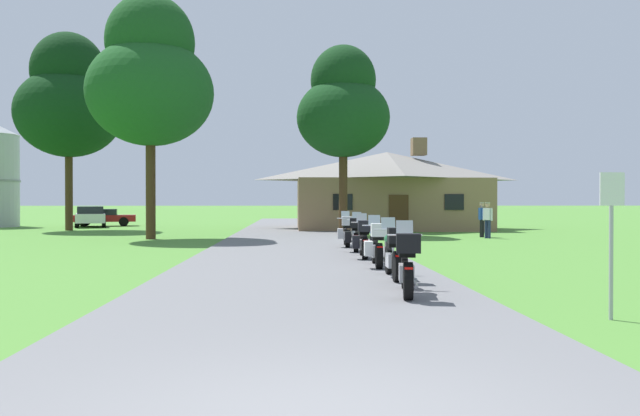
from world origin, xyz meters
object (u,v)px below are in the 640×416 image
at_px(metal_signpost_roadside, 611,227).
at_px(parked_white_suv_far_left, 90,216).
at_px(motorcycle_green_second_in_row, 394,253).
at_px(bystander_white_shirt_near_lodge, 488,218).
at_px(motorcycle_blue_third_in_row, 377,245).
at_px(parked_red_sedan_far_left, 104,217).
at_px(motorcycle_blue_fifth_in_row, 356,235).
at_px(tree_left_far, 69,101).
at_px(tree_left_near, 150,78).
at_px(bystander_blue_shirt_beside_signpost, 482,218).
at_px(motorcycle_silver_farthest_in_row, 347,232).
at_px(tree_by_lodge_front, 343,107).
at_px(motorcycle_red_nearest_to_camera, 407,263).
at_px(motorcycle_red_fourth_in_row, 364,239).

distance_m(metal_signpost_roadside, parked_white_suv_far_left, 39.06).
relative_size(motorcycle_green_second_in_row, bystander_white_shirt_near_lodge, 1.24).
distance_m(motorcycle_blue_third_in_row, bystander_white_shirt_near_lodge, 15.02).
bearing_deg(parked_white_suv_far_left, parked_red_sedan_far_left, 58.30).
distance_m(bystander_white_shirt_near_lodge, parked_red_sedan_far_left, 27.40).
xyz_separation_m(motorcycle_blue_fifth_in_row, tree_left_far, (-15.47, 17.32, 7.12)).
distance_m(bystander_white_shirt_near_lodge, tree_left_near, 16.90).
xyz_separation_m(motorcycle_green_second_in_row, tree_left_far, (-15.52, 24.90, 7.11)).
height_order(motorcycle_blue_third_in_row, tree_left_far, tree_left_far).
bearing_deg(tree_left_near, metal_signpost_roadside, -61.36).
relative_size(motorcycle_blue_third_in_row, bystander_blue_shirt_beside_signpost, 1.24).
height_order(motorcycle_blue_third_in_row, parked_white_suv_far_left, parked_white_suv_far_left).
height_order(motorcycle_green_second_in_row, parked_red_sedan_far_left, motorcycle_green_second_in_row).
height_order(motorcycle_blue_fifth_in_row, metal_signpost_roadside, metal_signpost_roadside).
bearing_deg(bystander_white_shirt_near_lodge, metal_signpost_roadside, 134.67).
xyz_separation_m(motorcycle_silver_farthest_in_row, metal_signpost_roadside, (2.63, -14.33, 0.74)).
bearing_deg(bystander_white_shirt_near_lodge, motorcycle_blue_fifth_in_row, 106.68).
relative_size(tree_left_far, tree_by_lodge_front, 1.21).
bearing_deg(tree_by_lodge_front, motorcycle_red_nearest_to_camera, -91.49).
bearing_deg(motorcycle_blue_fifth_in_row, motorcycle_green_second_in_row, -83.16).
distance_m(motorcycle_red_fourth_in_row, parked_red_sedan_far_left, 30.70).
distance_m(motorcycle_red_fourth_in_row, tree_by_lodge_front, 15.09).
height_order(bystander_white_shirt_near_lodge, parked_red_sedan_far_left, bystander_white_shirt_near_lodge).
distance_m(tree_by_lodge_front, parked_white_suv_far_left, 20.50).
bearing_deg(motorcycle_red_nearest_to_camera, tree_left_far, 127.10).
xyz_separation_m(motorcycle_red_nearest_to_camera, motorcycle_green_second_in_row, (0.15, 2.38, 0.00)).
bearing_deg(motorcycle_blue_fifth_in_row, motorcycle_red_nearest_to_camera, -84.10).
height_order(motorcycle_blue_third_in_row, tree_by_lodge_front, tree_by_lodge_front).
height_order(motorcycle_blue_fifth_in_row, motorcycle_silver_farthest_in_row, same).
bearing_deg(bystander_white_shirt_near_lodge, motorcycle_red_nearest_to_camera, 125.81).
xyz_separation_m(bystander_blue_shirt_beside_signpost, parked_white_suv_far_left, (-22.80, 13.21, -0.17)).
xyz_separation_m(motorcycle_red_fourth_in_row, tree_by_lodge_front, (0.49, 13.86, 5.96)).
bearing_deg(tree_left_near, parked_red_sedan_far_left, 113.10).
bearing_deg(tree_left_far, motorcycle_silver_farthest_in_row, -44.61).
relative_size(motorcycle_green_second_in_row, tree_left_far, 0.18).
relative_size(motorcycle_red_nearest_to_camera, motorcycle_red_fourth_in_row, 1.00).
relative_size(motorcycle_red_nearest_to_camera, bystander_blue_shirt_beside_signpost, 1.23).
height_order(tree_left_near, tree_by_lodge_front, tree_left_near).
distance_m(bystander_white_shirt_near_lodge, parked_white_suv_far_left, 26.84).
bearing_deg(parked_white_suv_far_left, bystander_blue_shirt_beside_signpost, -47.23).
bearing_deg(parked_white_suv_far_left, motorcycle_green_second_in_row, -79.26).
bearing_deg(motorcycle_blue_third_in_row, motorcycle_red_nearest_to_camera, -88.79).
bearing_deg(motorcycle_green_second_in_row, motorcycle_blue_third_in_row, 91.76).
bearing_deg(tree_left_near, tree_left_far, 126.98).
relative_size(tree_left_near, parked_red_sedan_far_left, 2.48).
xyz_separation_m(tree_left_near, tree_by_lodge_front, (9.09, 3.06, -0.82)).
xyz_separation_m(motorcycle_blue_third_in_row, bystander_white_shirt_near_lodge, (6.96, 13.31, 0.34)).
distance_m(motorcycle_blue_third_in_row, tree_by_lodge_front, 17.45).
relative_size(metal_signpost_roadside, tree_left_far, 0.18).
bearing_deg(tree_by_lodge_front, motorcycle_silver_farthest_in_row, -93.68).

